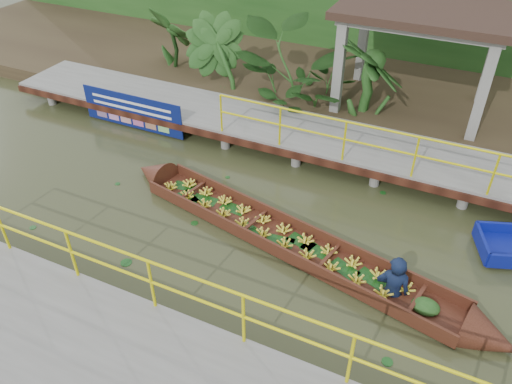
% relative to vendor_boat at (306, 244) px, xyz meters
% --- Properties ---
extents(ground, '(80.00, 80.00, 0.00)m').
position_rel_vendor_boat_xyz_m(ground, '(-2.35, 0.21, -0.25)').
color(ground, '#272E17').
rests_on(ground, ground).
extents(land_strip, '(30.00, 8.00, 0.45)m').
position_rel_vendor_boat_xyz_m(land_strip, '(-2.35, 7.71, -0.03)').
color(land_strip, '#312418').
rests_on(land_strip, ground).
extents(far_dock, '(16.00, 2.06, 1.66)m').
position_rel_vendor_boat_xyz_m(far_dock, '(-2.33, 3.63, 0.22)').
color(far_dock, slate).
rests_on(far_dock, ground).
extents(near_dock, '(18.00, 2.40, 1.73)m').
position_rel_vendor_boat_xyz_m(near_dock, '(-1.35, -3.99, 0.05)').
color(near_dock, slate).
rests_on(near_dock, ground).
extents(pavilion, '(4.40, 3.00, 3.00)m').
position_rel_vendor_boat_xyz_m(pavilion, '(0.65, 6.51, 2.56)').
color(pavilion, slate).
rests_on(pavilion, ground).
extents(foliage_backdrop, '(30.00, 0.80, 4.00)m').
position_rel_vendor_boat_xyz_m(foliage_backdrop, '(-2.35, 10.21, 1.75)').
color(foliage_backdrop, '#1A4315').
rests_on(foliage_backdrop, ground).
extents(vendor_boat, '(8.83, 2.68, 2.09)m').
position_rel_vendor_boat_xyz_m(vendor_boat, '(0.00, 0.00, 0.00)').
color(vendor_boat, '#3A1B0F').
rests_on(vendor_boat, ground).
extents(blue_banner, '(3.19, 0.04, 1.00)m').
position_rel_vendor_boat_xyz_m(blue_banner, '(-6.12, 2.69, 0.30)').
color(blue_banner, '#0B175A').
rests_on(blue_banner, ground).
extents(tropical_plants, '(14.28, 1.28, 1.60)m').
position_rel_vendor_boat_xyz_m(tropical_plants, '(-0.61, 5.51, 1.00)').
color(tropical_plants, '#1A4315').
rests_on(tropical_plants, ground).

